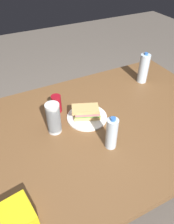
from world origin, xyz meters
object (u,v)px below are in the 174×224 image
at_px(sandwich, 86,112).
at_px(chip_bag, 5,222).
at_px(paper_plate, 87,117).
at_px(plastic_cup_stack, 54,118).
at_px(soda_can_red, 57,104).
at_px(water_bottle_tall, 144,68).
at_px(water_bottle_spare, 112,133).
at_px(dining_table, 96,133).

distance_m(sandwich, chip_bag, 0.76).
xyz_separation_m(paper_plate, plastic_cup_stack, (0.23, 0.02, 0.10)).
relative_size(soda_can_red, chip_bag, 0.53).
bearing_deg(plastic_cup_stack, paper_plate, -175.53).
xyz_separation_m(sandwich, water_bottle_tall, (-0.61, -0.21, 0.06)).
bearing_deg(water_bottle_spare, dining_table, -93.66).
bearing_deg(sandwich, paper_plate, -175.48).
relative_size(paper_plate, chip_bag, 1.15).
bearing_deg(soda_can_red, paper_plate, 133.12).
height_order(soda_can_red, water_bottle_tall, water_bottle_tall).
distance_m(paper_plate, water_bottle_spare, 0.29).
height_order(paper_plate, water_bottle_spare, water_bottle_spare).
bearing_deg(plastic_cup_stack, sandwich, -175.53).
distance_m(chip_bag, plastic_cup_stack, 0.58).
relative_size(sandwich, soda_can_red, 1.68).
bearing_deg(sandwich, water_bottle_spare, 93.20).
bearing_deg(dining_table, soda_can_red, -55.36).
xyz_separation_m(dining_table, paper_plate, (0.02, -0.09, 0.08)).
distance_m(soda_can_red, chip_bag, 0.77).
distance_m(chip_bag, water_bottle_spare, 0.65).
bearing_deg(sandwich, plastic_cup_stack, 4.47).
relative_size(paper_plate, soda_can_red, 2.17).
height_order(dining_table, water_bottle_spare, water_bottle_spare).
xyz_separation_m(paper_plate, water_bottle_spare, (-0.01, 0.28, 0.09)).
height_order(dining_table, paper_plate, paper_plate).
bearing_deg(sandwich, dining_table, 106.99).
height_order(sandwich, chip_bag, sandwich).
height_order(dining_table, water_bottle_tall, water_bottle_tall).
relative_size(dining_table, chip_bag, 7.91).
height_order(paper_plate, chip_bag, chip_bag).
bearing_deg(water_bottle_spare, sandwich, -86.80).
bearing_deg(dining_table, chip_bag, 30.58).
height_order(dining_table, sandwich, sandwich).
xyz_separation_m(paper_plate, soda_can_red, (0.15, -0.16, 0.05)).
xyz_separation_m(dining_table, water_bottle_tall, (-0.58, -0.30, 0.19)).
bearing_deg(water_bottle_spare, paper_plate, -87.67).
bearing_deg(water_bottle_spare, soda_can_red, -69.83).
height_order(sandwich, plastic_cup_stack, plastic_cup_stack).
relative_size(sandwich, water_bottle_tall, 0.83).
bearing_deg(paper_plate, sandwich, 4.52).
bearing_deg(water_bottle_tall, paper_plate, 18.95).
bearing_deg(paper_plate, chip_bag, 37.33).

